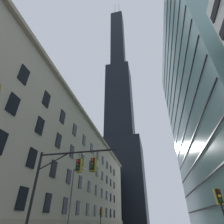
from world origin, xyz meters
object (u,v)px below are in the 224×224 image
traffic_light_near_right (220,200)px  traffic_light_far_left (101,213)px  street_lamppost (73,195)px  traffic_signal_mast (66,176)px

traffic_light_near_right → traffic_light_far_left: bearing=130.6°
traffic_light_far_left → street_lamppost: (-2.29, -6.25, 2.05)m
traffic_light_near_right → traffic_signal_mast: bearing=-168.1°
traffic_light_far_left → street_lamppost: size_ratio=0.43×
traffic_light_near_right → traffic_light_far_left: 20.37m
street_lamppost → traffic_light_far_left: bearing=69.9°
street_lamppost → traffic_light_near_right: bearing=-30.6°
traffic_signal_mast → street_lamppost: bearing=111.3°
traffic_signal_mast → street_lamppost: (-4.49, 11.54, 0.11)m
traffic_signal_mast → traffic_light_far_left: 18.02m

